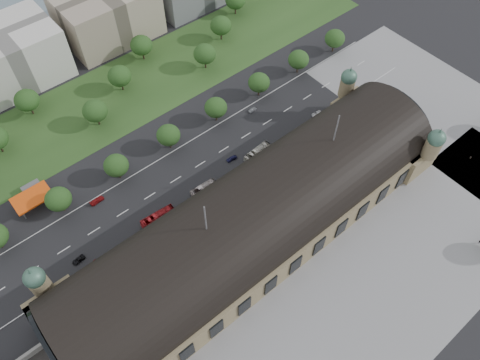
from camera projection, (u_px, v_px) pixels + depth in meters
ground at (255, 234)px, 168.19m from camera, size 900.00×900.00×0.00m
station at (256, 219)px, 159.89m from camera, size 150.00×48.40×44.30m
plaza_south at (366, 307)px, 152.00m from camera, size 190.00×48.00×0.12m
plaza_east at (430, 104)px, 207.09m from camera, size 56.00×100.00×0.12m
road_slab at (150, 196)px, 177.87m from camera, size 260.00×26.00×0.10m
grass_belt at (90, 110)px, 204.71m from camera, size 300.00×45.00×0.10m
petrol_station at (32, 193)px, 175.06m from camera, size 14.00×13.00×5.05m
office_3 at (9, 57)px, 207.51m from camera, size 45.00×32.00×24.00m
office_4 at (107, 14)px, 226.39m from camera, size 45.00×32.00×24.00m
tree_row_3 at (58, 199)px, 168.11m from camera, size 9.60×9.60×11.52m
tree_row_4 at (116, 165)px, 177.17m from camera, size 9.60×9.60×11.52m
tree_row_5 at (168, 135)px, 186.24m from camera, size 9.60×9.60×11.52m
tree_row_6 at (216, 108)px, 195.30m from camera, size 9.60×9.60×11.52m
tree_row_7 at (259, 82)px, 204.37m from camera, size 9.60×9.60×11.52m
tree_row_8 at (299, 60)px, 213.43m from camera, size 9.60×9.60×11.52m
tree_row_9 at (335, 38)px, 222.50m from camera, size 9.60×9.60×11.52m
tree_belt_5 at (27, 100)px, 197.02m from camera, size 10.40×10.40×12.48m
tree_belt_6 at (95, 111)px, 193.30m from camera, size 10.40×10.40×12.48m
tree_belt_7 at (120, 76)px, 205.92m from camera, size 10.40×10.40×12.48m
tree_belt_8 at (141, 45)px, 218.54m from camera, size 10.40×10.40×12.48m
tree_belt_9 at (205, 54)px, 214.83m from camera, size 10.40×10.40×12.48m
tree_belt_10 at (221, 25)px, 227.45m from camera, size 10.40×10.40×12.48m
tree_belt_11 at (235, 0)px, 240.07m from camera, size 10.40×10.40×12.48m
traffic_car_2 at (78, 260)px, 161.35m from camera, size 4.84×2.68×1.28m
traffic_car_3 at (97, 200)px, 175.72m from camera, size 5.67×2.62×1.61m
traffic_car_4 at (232, 158)px, 187.72m from camera, size 4.70×2.33×1.54m
traffic_car_5 at (252, 110)px, 203.95m from camera, size 4.00×1.64×1.29m
traffic_car_6 at (317, 114)px, 202.55m from camera, size 5.03×2.74×1.34m
parked_car_0 at (38, 317)px, 149.32m from camera, size 4.26×3.50×1.37m
parked_car_1 at (94, 267)px, 159.51m from camera, size 6.39×5.21×1.62m
parked_car_2 at (106, 264)px, 160.26m from camera, size 4.93×4.50×1.38m
parked_car_3 at (135, 252)px, 163.11m from camera, size 4.39×3.92×1.44m
parked_car_4 at (153, 239)px, 165.89m from camera, size 4.89×4.42×1.62m
parked_car_5 at (172, 227)px, 168.98m from camera, size 6.39×5.47×1.63m
parked_car_6 at (131, 244)px, 164.87m from camera, size 5.58×4.18×1.50m
bus_west at (158, 217)px, 170.14m from camera, size 13.61×4.07×3.74m
bus_mid at (204, 188)px, 178.24m from camera, size 11.02×3.15×3.04m
bus_east at (257, 152)px, 188.32m from camera, size 12.91×3.85×3.55m
pedestrian_2 at (470, 157)px, 187.94m from camera, size 0.48×0.82×1.68m
pedestrian_4 at (479, 242)px, 165.29m from camera, size 1.11×0.88×1.59m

